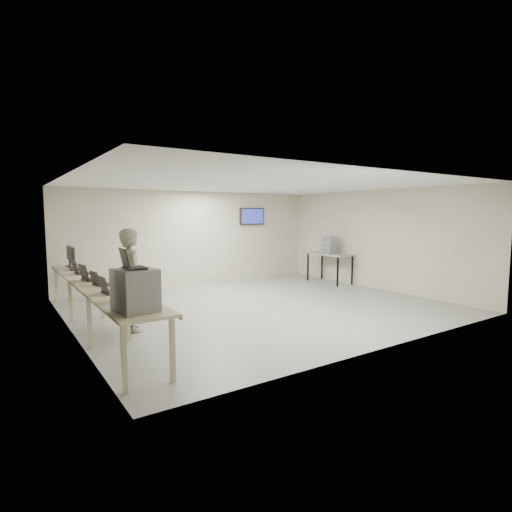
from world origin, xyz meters
TOP-DOWN VIEW (x-y plane):
  - room at (0.03, 0.06)m, footprint 8.01×7.01m
  - workbench at (-3.59, 0.00)m, footprint 0.76×6.00m
  - equipment_box at (-3.65, -2.54)m, footprint 0.52×0.57m
  - laptop_on_box at (-3.70, -2.54)m, footprint 0.29×0.35m
  - laptop_0 at (-3.60, -1.82)m, footprint 0.31×0.37m
  - laptop_1 at (-3.66, -1.18)m, footprint 0.31×0.37m
  - laptop_2 at (-3.62, -0.35)m, footprint 0.32×0.36m
  - laptop_3 at (-3.66, 0.28)m, footprint 0.38×0.44m
  - laptop_4 at (-3.65, 1.25)m, footprint 0.32×0.38m
  - laptop_5 at (-3.63, 1.97)m, footprint 0.38×0.43m
  - monitor_near at (-3.60, 2.41)m, footprint 0.21×0.48m
  - monitor_far at (-3.60, 2.74)m, footprint 0.21×0.48m
  - soldier at (-3.04, -0.30)m, footprint 0.47×0.70m
  - side_table at (3.60, 1.48)m, footprint 0.71×1.52m
  - storage_bins at (3.58, 1.48)m, footprint 0.34×0.38m

SIDE VIEW (x-z plane):
  - workbench at x=-3.59m, z-range 0.38..1.28m
  - side_table at x=3.60m, z-range 0.38..1.29m
  - soldier at x=-3.04m, z-range 0.00..1.87m
  - laptop_2 at x=-3.62m, z-range 0.84..1.09m
  - laptop_0 at x=-3.60m, z-range 0.83..1.11m
  - laptop_1 at x=-3.66m, z-range 0.83..1.11m
  - laptop_4 at x=-3.65m, z-range 0.83..1.11m
  - laptop_5 at x=-3.63m, z-range 0.83..1.13m
  - laptop_3 at x=-3.66m, z-range 0.82..1.13m
  - equipment_box at x=-3.65m, z-range 0.90..1.44m
  - storage_bins at x=3.58m, z-range 0.91..1.45m
  - monitor_near at x=-3.60m, z-range 0.95..1.42m
  - monitor_far at x=-3.60m, z-range 0.95..1.42m
  - room at x=0.03m, z-range 0.01..2.82m
  - laptop_on_box at x=-3.70m, z-range 1.38..1.64m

